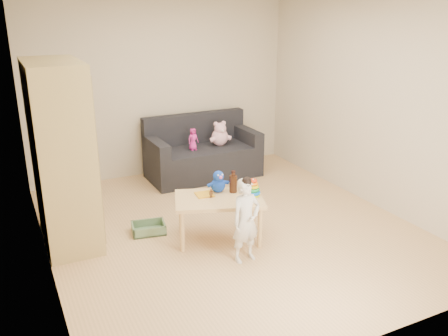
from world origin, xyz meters
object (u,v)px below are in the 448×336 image
wardrobe (62,155)px  play_table (219,219)px  toddler (246,222)px  sofa (203,162)px

wardrobe → play_table: bearing=-26.2°
play_table → toddler: 0.56m
sofa → play_table: (-0.67, -1.96, 0.02)m
wardrobe → toddler: wardrobe is taller
sofa → play_table: 2.07m
play_table → toddler: size_ratio=1.11×
sofa → play_table: play_table is taller
toddler → wardrobe: bearing=134.3°
play_table → toddler: (0.05, -0.53, 0.18)m
sofa → wardrobe: bearing=-151.0°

